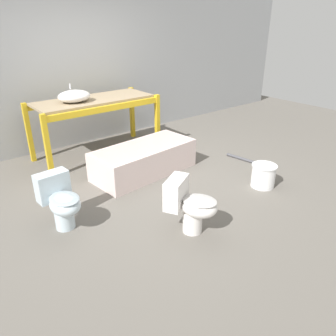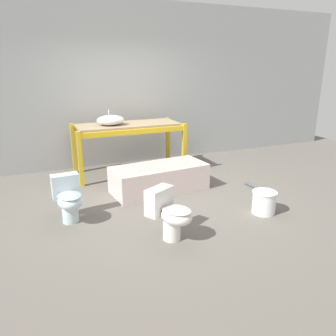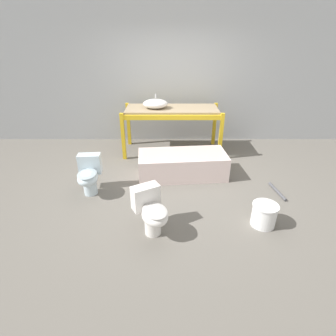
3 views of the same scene
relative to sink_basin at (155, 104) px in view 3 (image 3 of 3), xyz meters
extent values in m
plane|color=#666059|center=(0.39, -1.25, -1.04)|extent=(12.00, 12.00, 0.00)
cube|color=#9EA0A3|center=(0.39, 0.77, 0.56)|extent=(10.80, 0.08, 3.20)
cube|color=gold|center=(-0.63, -0.37, -0.56)|extent=(0.07, 0.07, 0.95)
cube|color=gold|center=(1.30, -0.37, -0.56)|extent=(0.07, 0.07, 0.95)
cube|color=gold|center=(-0.63, 0.43, -0.56)|extent=(0.07, 0.07, 0.95)
cube|color=gold|center=(1.30, 0.43, -0.56)|extent=(0.07, 0.07, 0.95)
cube|color=gold|center=(0.33, -0.37, -0.17)|extent=(1.93, 0.06, 0.09)
cube|color=gold|center=(0.33, 0.43, -0.17)|extent=(1.93, 0.06, 0.09)
cube|color=#998466|center=(0.33, 0.03, -0.11)|extent=(1.86, 0.73, 0.04)
ellipsoid|color=white|center=(0.00, 0.00, 0.00)|extent=(0.50, 0.40, 0.18)
cylinder|color=silver|center=(0.00, 0.11, 0.13)|extent=(0.02, 0.02, 0.08)
cube|color=silver|center=(0.51, -1.08, -0.83)|extent=(1.59, 0.81, 0.43)
cube|color=beige|center=(0.51, -1.08, -0.70)|extent=(1.51, 0.73, 0.17)
cylinder|color=white|center=(0.06, -2.62, -0.92)|extent=(0.21, 0.21, 0.23)
ellipsoid|color=white|center=(0.09, -2.68, -0.72)|extent=(0.46, 0.49, 0.21)
ellipsoid|color=beige|center=(0.09, -2.68, -0.65)|extent=(0.44, 0.47, 0.03)
cube|color=white|center=(-0.03, -2.45, -0.60)|extent=(0.39, 0.32, 0.32)
cylinder|color=silver|center=(-0.99, -1.68, -0.92)|extent=(0.21, 0.21, 0.23)
ellipsoid|color=silver|center=(-0.98, -1.75, -0.72)|extent=(0.34, 0.41, 0.21)
ellipsoid|color=#9FAFB7|center=(-0.98, -1.75, -0.65)|extent=(0.32, 0.39, 0.03)
cube|color=silver|center=(-1.00, -1.49, -0.60)|extent=(0.36, 0.19, 0.32)
cylinder|color=white|center=(1.53, -2.45, -0.88)|extent=(0.32, 0.32, 0.32)
cylinder|color=white|center=(1.53, -2.45, -0.73)|extent=(0.34, 0.34, 0.02)
cylinder|color=#4C4C51|center=(2.02, -1.66, -1.02)|extent=(0.12, 0.52, 0.05)
camera|label=1|loc=(-2.01, -4.76, 1.08)|focal=35.00mm
camera|label=2|loc=(-1.34, -5.79, 0.93)|focal=35.00mm
camera|label=3|loc=(0.25, -5.25, 1.27)|focal=28.00mm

